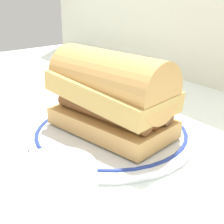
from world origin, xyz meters
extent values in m
plane|color=white|center=(0.00, 0.00, 0.00)|extent=(1.50, 1.50, 0.00)
cylinder|color=white|center=(0.00, 0.03, 0.01)|extent=(0.25, 0.25, 0.01)
torus|color=navy|center=(0.00, 0.03, 0.01)|extent=(0.23, 0.23, 0.01)
cube|color=tan|center=(0.00, 0.03, 0.03)|extent=(0.20, 0.13, 0.03)
cylinder|color=brown|center=(0.01, 0.01, 0.05)|extent=(0.17, 0.05, 0.02)
cylinder|color=brown|center=(0.00, 0.03, 0.05)|extent=(0.17, 0.05, 0.02)
cylinder|color=brown|center=(0.00, 0.05, 0.05)|extent=(0.17, 0.05, 0.02)
cube|color=tan|center=(0.00, 0.03, 0.08)|extent=(0.20, 0.13, 0.05)
cylinder|color=tan|center=(0.00, 0.03, 0.09)|extent=(0.20, 0.12, 0.09)
cylinder|color=silver|center=(0.16, -0.15, 0.05)|extent=(0.07, 0.07, 0.10)
camera|label=1|loc=(0.36, -0.24, 0.23)|focal=52.18mm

